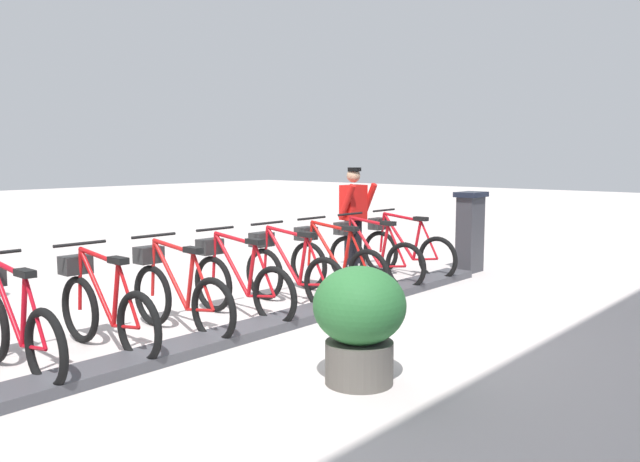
# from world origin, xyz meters

# --- Properties ---
(ground_plane) EXTENTS (60.00, 60.00, 0.00)m
(ground_plane) POSITION_xyz_m (0.00, 0.00, 0.00)
(ground_plane) COLOR beige
(dock_rail_base) EXTENTS (0.44, 8.51, 0.10)m
(dock_rail_base) POSITION_xyz_m (0.00, 0.00, 0.05)
(dock_rail_base) COLOR #47474C
(dock_rail_base) RESTS_ON ground
(payment_kiosk) EXTENTS (0.36, 0.52, 1.28)m
(payment_kiosk) POSITION_xyz_m (0.05, -4.67, 0.67)
(payment_kiosk) COLOR #38383D
(payment_kiosk) RESTS_ON ground
(bike_docked_0) EXTENTS (1.72, 0.54, 1.02)m
(bike_docked_0) POSITION_xyz_m (0.62, -3.66, 0.43)
(bike_docked_0) COLOR black
(bike_docked_0) RESTS_ON ground
(bike_docked_1) EXTENTS (1.72, 0.54, 1.02)m
(bike_docked_1) POSITION_xyz_m (0.62, -2.80, 0.43)
(bike_docked_1) COLOR black
(bike_docked_1) RESTS_ON ground
(bike_docked_2) EXTENTS (1.72, 0.54, 1.02)m
(bike_docked_2) POSITION_xyz_m (0.62, -1.94, 0.43)
(bike_docked_2) COLOR black
(bike_docked_2) RESTS_ON ground
(bike_docked_3) EXTENTS (1.72, 0.54, 1.02)m
(bike_docked_3) POSITION_xyz_m (0.62, -1.09, 0.43)
(bike_docked_3) COLOR black
(bike_docked_3) RESTS_ON ground
(bike_docked_4) EXTENTS (1.72, 0.54, 1.02)m
(bike_docked_4) POSITION_xyz_m (0.62, -0.23, 0.43)
(bike_docked_4) COLOR black
(bike_docked_4) RESTS_ON ground
(bike_docked_5) EXTENTS (1.72, 0.54, 1.02)m
(bike_docked_5) POSITION_xyz_m (0.62, 0.63, 0.43)
(bike_docked_5) COLOR black
(bike_docked_5) RESTS_ON ground
(bike_docked_6) EXTENTS (1.72, 0.54, 1.02)m
(bike_docked_6) POSITION_xyz_m (0.62, 1.48, 0.43)
(bike_docked_6) COLOR black
(bike_docked_6) RESTS_ON ground
(bike_docked_7) EXTENTS (1.72, 0.54, 1.02)m
(bike_docked_7) POSITION_xyz_m (0.62, 2.34, 0.43)
(bike_docked_7) COLOR black
(bike_docked_7) RESTS_ON ground
(worker_near_rack) EXTENTS (0.49, 0.64, 1.66)m
(worker_near_rack) POSITION_xyz_m (1.58, -3.62, 0.91)
(worker_near_rack) COLOR white
(worker_near_rack) RESTS_ON ground
(planter_bush) EXTENTS (0.76, 0.76, 0.97)m
(planter_bush) POSITION_xyz_m (-1.75, 0.61, 0.54)
(planter_bush) COLOR #59544C
(planter_bush) RESTS_ON ground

